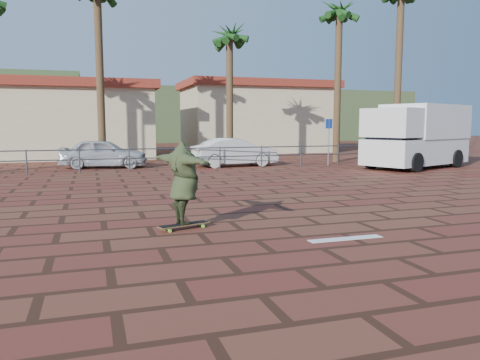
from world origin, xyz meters
name	(u,v)px	position (x,y,z in m)	size (l,w,h in m)	color
ground	(282,227)	(0.00, 0.00, 0.00)	(120.00, 120.00, 0.00)	brown
paint_stripe	(346,239)	(0.70, -1.20, 0.00)	(1.40, 0.22, 0.01)	white
guardrail	(176,155)	(0.00, 12.00, 0.68)	(24.06, 0.06, 1.00)	#47494F
palm_center	(230,39)	(3.50, 15.50, 6.36)	(2.40, 2.40, 7.75)	brown
palm_right	(339,16)	(9.00, 14.00, 7.58)	(2.40, 2.40, 9.05)	brown
building_west	(46,119)	(-6.00, 22.00, 2.28)	(12.60, 7.60, 4.50)	beige
building_east	(256,117)	(8.00, 24.00, 2.54)	(10.60, 6.60, 5.00)	beige
hill_front	(121,116)	(0.00, 50.00, 3.00)	(70.00, 18.00, 6.00)	#384C28
longboard	(184,225)	(-1.87, 0.42, 0.08)	(1.06, 0.53, 0.10)	olive
skateboarder	(184,183)	(-1.87, 0.42, 0.90)	(1.95, 0.53, 1.59)	#2E391E
campervan	(417,135)	(10.75, 9.72, 1.52)	(6.03, 4.21, 2.89)	silver
car_silver	(104,153)	(-2.98, 14.06, 0.67)	(1.58, 3.92, 1.34)	#BABDC2
car_white	(235,152)	(3.00, 13.00, 0.67)	(1.42, 4.07, 1.34)	silver
street_sign	(329,133)	(7.46, 12.00, 1.57)	(0.44, 0.20, 2.25)	gray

